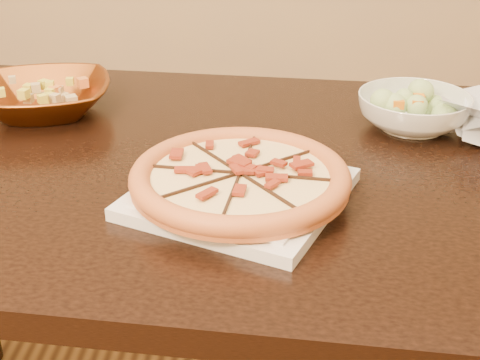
{
  "coord_description": "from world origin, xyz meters",
  "views": [
    {
      "loc": [
        0.16,
        -1.0,
        1.2
      ],
      "look_at": [
        0.11,
        -0.18,
        0.78
      ],
      "focal_mm": 50.0,
      "sensor_mm": 36.0,
      "label": 1
    }
  ],
  "objects_px": {
    "salad_bowl": "(413,111)",
    "bronze_bowl": "(44,98)",
    "dining_table": "(174,216)",
    "pizza": "(240,177)",
    "plate": "(240,192)"
  },
  "relations": [
    {
      "from": "salad_bowl",
      "to": "bronze_bowl",
      "type": "bearing_deg",
      "value": 177.44
    },
    {
      "from": "bronze_bowl",
      "to": "salad_bowl",
      "type": "relative_size",
      "value": 1.25
    },
    {
      "from": "dining_table",
      "to": "pizza",
      "type": "relative_size",
      "value": 4.42
    },
    {
      "from": "pizza",
      "to": "salad_bowl",
      "type": "xyz_separation_m",
      "value": [
        0.28,
        0.28,
        -0.0
      ]
    },
    {
      "from": "pizza",
      "to": "salad_bowl",
      "type": "relative_size",
      "value": 1.59
    },
    {
      "from": "plate",
      "to": "bronze_bowl",
      "type": "bearing_deg",
      "value": 140.73
    },
    {
      "from": "bronze_bowl",
      "to": "pizza",
      "type": "bearing_deg",
      "value": -39.27
    },
    {
      "from": "bronze_bowl",
      "to": "salad_bowl",
      "type": "height_order",
      "value": "salad_bowl"
    },
    {
      "from": "dining_table",
      "to": "plate",
      "type": "height_order",
      "value": "plate"
    },
    {
      "from": "pizza",
      "to": "bronze_bowl",
      "type": "distance_m",
      "value": 0.49
    },
    {
      "from": "salad_bowl",
      "to": "pizza",
      "type": "bearing_deg",
      "value": -135.33
    },
    {
      "from": "pizza",
      "to": "bronze_bowl",
      "type": "xyz_separation_m",
      "value": [
        -0.38,
        0.31,
        -0.0
      ]
    },
    {
      "from": "plate",
      "to": "dining_table",
      "type": "bearing_deg",
      "value": 130.2
    },
    {
      "from": "dining_table",
      "to": "salad_bowl",
      "type": "xyz_separation_m",
      "value": [
        0.4,
        0.14,
        0.14
      ]
    },
    {
      "from": "plate",
      "to": "salad_bowl",
      "type": "distance_m",
      "value": 0.4
    }
  ]
}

